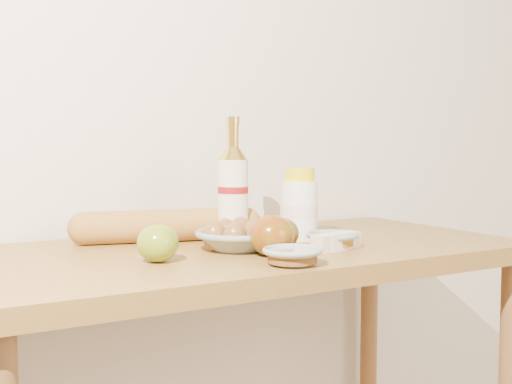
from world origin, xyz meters
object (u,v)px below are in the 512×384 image
table (249,302)px  cream_bottle (299,207)px  bourbon_bottle (233,191)px  egg_bowl (237,237)px  baguette (168,226)px

table → cream_bottle: bearing=9.1°
table → bourbon_bottle: (0.00, 0.08, 0.24)m
egg_bowl → bourbon_bottle: bearing=65.7°
bourbon_bottle → baguette: 0.17m
table → bourbon_bottle: bourbon_bottle is taller
cream_bottle → egg_bowl: bearing=-170.1°
egg_bowl → baguette: size_ratio=0.54×
table → bourbon_bottle: 0.25m
cream_bottle → egg_bowl: 0.21m
cream_bottle → egg_bowl: (-0.20, -0.06, -0.05)m
cream_bottle → baguette: cream_bottle is taller
cream_bottle → bourbon_bottle: bearing=151.1°
table → baguette: 0.25m
egg_bowl → table: bearing=34.7°
baguette → cream_bottle: bearing=-10.1°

